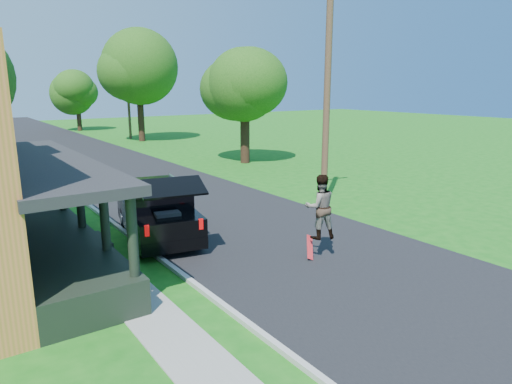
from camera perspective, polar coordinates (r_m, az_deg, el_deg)
ground at (r=13.44m, az=11.91°, el=-10.01°), size 140.00×140.00×0.00m
street at (r=30.24m, az=-16.76°, el=2.60°), size 8.00×120.00×0.02m
curb at (r=29.27m, az=-24.28°, el=1.66°), size 0.15×120.00×0.12m
sidewalk at (r=29.04m, az=-27.27°, el=1.28°), size 1.30×120.00×0.03m
black_suv at (r=16.29m, az=-12.23°, el=-2.33°), size 2.97×5.66×2.51m
skateboarder at (r=13.96m, az=7.98°, el=-1.84°), size 1.17×1.05×1.99m
skateboard at (r=14.29m, az=6.75°, el=-6.97°), size 0.53×0.49×0.68m
tree_right_near at (r=31.50m, az=-1.54°, el=14.46°), size 6.54×6.26×9.18m
tree_right_mid at (r=45.88m, az=-14.59°, el=14.82°), size 8.54×8.36×10.71m
tree_right_far at (r=59.09m, az=-21.59°, el=12.06°), size 6.82×6.59×7.95m
utility_pole_near at (r=19.81m, az=8.88°, el=12.22°), size 1.78×0.32×9.61m
utility_pole_far at (r=48.34m, az=-15.71°, el=11.79°), size 1.61×0.36×8.76m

